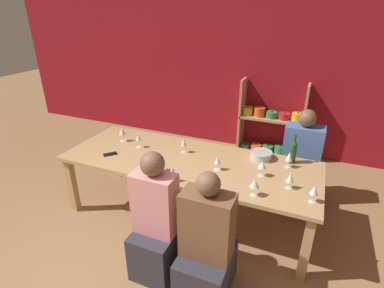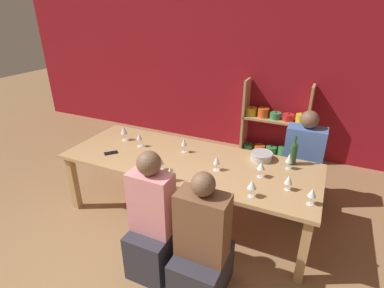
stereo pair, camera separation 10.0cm
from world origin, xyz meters
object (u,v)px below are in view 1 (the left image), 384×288
object	(u,v)px
wine_glass_white_d	(138,138)
person_near_a	(157,230)
person_far_a	(299,168)
wine_glass_white_f	(314,191)
wine_glass_white_a	(122,131)
wine_bottle_green	(293,151)
wine_glass_white_c	(184,143)
person_near_b	(206,251)
wine_glass_empty_a	(262,165)
shelf_unit	(270,129)
dining_table	(188,165)
wine_glass_red_a	(172,171)
wine_glass_empty_c	(290,178)
mixing_bowl	(261,155)
wine_glass_white_e	(289,157)
cell_phone	(110,154)
wine_glass_white_b	(218,160)
wine_glass_empty_b	(255,184)
wine_glass_red_b	(161,161)

from	to	relation	value
wine_glass_white_d	person_near_a	world-z (taller)	person_near_a
person_near_a	person_far_a	xyz separation A→B (m)	(1.07, 1.74, -0.03)
wine_glass_white_f	wine_glass_white_a	bearing A→B (deg)	168.93
wine_bottle_green	wine_glass_white_c	distance (m)	1.20
person_near_a	person_near_b	size ratio (longest dim) A/B	1.05
wine_bottle_green	wine_glass_empty_a	size ratio (longest dim) A/B	1.99
wine_glass_empty_a	wine_bottle_green	bearing A→B (deg)	58.96
wine_bottle_green	shelf_unit	bearing A→B (deg)	106.20
dining_table	wine_glass_red_a	bearing A→B (deg)	-85.79
dining_table	wine_glass_empty_a	xyz separation A→B (m)	(0.81, -0.03, 0.19)
wine_glass_white_c	person_far_a	bearing A→B (deg)	30.17
wine_glass_empty_c	dining_table	bearing A→B (deg)	172.06
person_far_a	mixing_bowl	bearing A→B (deg)	52.81
wine_glass_white_e	cell_phone	bearing A→B (deg)	-165.69
wine_glass_red_a	wine_glass_white_b	bearing A→B (deg)	49.31
wine_glass_empty_a	wine_glass_empty_b	distance (m)	0.37
wine_bottle_green	cell_phone	bearing A→B (deg)	-162.42
wine_glass_red_a	person_far_a	xyz separation A→B (m)	(1.10, 1.35, -0.42)
wine_glass_white_a	wine_glass_empty_b	world-z (taller)	wine_glass_white_a
wine_glass_empty_a	wine_glass_empty_b	xyz separation A→B (m)	(0.00, -0.37, 0.00)
wine_glass_white_a	person_near_a	bearing A→B (deg)	-44.47
wine_glass_white_f	person_near_a	distance (m)	1.42
shelf_unit	wine_glass_white_a	world-z (taller)	shelf_unit
shelf_unit	wine_glass_red_b	xyz separation A→B (m)	(-0.74, -2.33, 0.40)
shelf_unit	wine_glass_red_b	bearing A→B (deg)	-107.64
wine_bottle_green	person_far_a	distance (m)	0.67
wine_bottle_green	dining_table	bearing A→B (deg)	-160.12
wine_glass_white_c	wine_glass_empty_c	size ratio (longest dim) A/B	1.11
wine_bottle_green	wine_glass_empty_b	distance (m)	0.82
mixing_bowl	wine_glass_red_b	world-z (taller)	wine_glass_red_b
wine_bottle_green	wine_glass_empty_b	size ratio (longest dim) A/B	1.95
wine_glass_white_b	wine_glass_empty_c	distance (m)	0.73
wine_glass_white_a	wine_glass_red_a	xyz separation A→B (m)	(1.00, -0.61, -0.02)
cell_phone	wine_glass_red_b	bearing A→B (deg)	-7.89
wine_glass_white_d	wine_glass_empty_b	xyz separation A→B (m)	(1.49, -0.46, 0.00)
wine_glass_empty_a	person_near_a	size ratio (longest dim) A/B	0.13
wine_glass_white_a	wine_glass_white_d	bearing A→B (deg)	-15.69
wine_glass_red_a	person_far_a	bearing A→B (deg)	50.78
wine_glass_empty_a	person_far_a	bearing A→B (deg)	70.17
wine_glass_white_d	wine_glass_empty_c	bearing A→B (deg)	-7.05
wine_glass_red_b	wine_glass_white_f	world-z (taller)	wine_glass_red_b
wine_glass_white_b	wine_glass_red_b	bearing A→B (deg)	-154.71
wine_bottle_green	person_near_b	distance (m)	1.44
wine_glass_white_b	wine_glass_white_e	bearing A→B (deg)	26.95
wine_glass_red_b	wine_glass_white_f	size ratio (longest dim) A/B	1.05
dining_table	wine_glass_red_b	distance (m)	0.41
wine_glass_red_b	person_far_a	distance (m)	1.82
cell_phone	wine_bottle_green	bearing A→B (deg)	17.58
mixing_bowl	wine_glass_red_a	distance (m)	1.07
wine_glass_white_e	shelf_unit	bearing A→B (deg)	104.43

